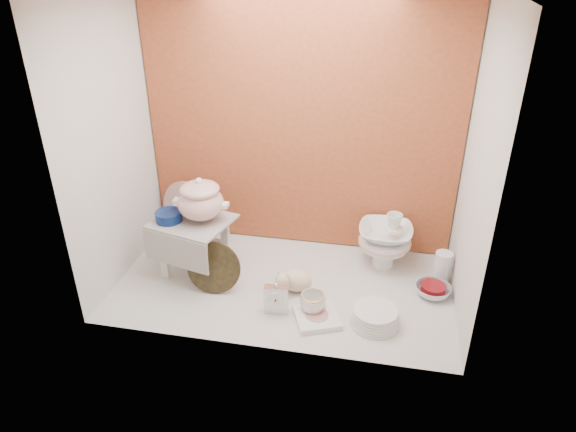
% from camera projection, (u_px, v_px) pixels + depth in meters
% --- Properties ---
extents(ground, '(1.80, 1.80, 0.00)m').
position_uv_depth(ground, '(284.00, 285.00, 2.87)').
color(ground, silver).
rests_on(ground, ground).
extents(niche_shell, '(1.86, 1.03, 1.53)m').
position_uv_depth(niche_shell, '(290.00, 109.00, 2.58)').
color(niche_shell, '#AD502B').
rests_on(niche_shell, ground).
extents(step_stool, '(0.46, 0.42, 0.34)m').
position_uv_depth(step_stool, '(195.00, 247.00, 2.90)').
color(step_stool, silver).
rests_on(step_stool, ground).
extents(soup_tureen, '(0.35, 0.35, 0.25)m').
position_uv_depth(soup_tureen, '(200.00, 199.00, 2.77)').
color(soup_tureen, white).
rests_on(soup_tureen, step_stool).
extents(cobalt_bowl, '(0.18, 0.18, 0.05)m').
position_uv_depth(cobalt_bowl, '(169.00, 216.00, 2.80)').
color(cobalt_bowl, '#0B1F54').
rests_on(cobalt_bowl, step_stool).
extents(floral_platter, '(0.38, 0.22, 0.38)m').
position_uv_depth(floral_platter, '(186.00, 211.00, 3.22)').
color(floral_platter, silver).
rests_on(floral_platter, ground).
extents(blue_white_vase, '(0.27, 0.27, 0.27)m').
position_uv_depth(blue_white_vase, '(187.00, 221.00, 3.23)').
color(blue_white_vase, white).
rests_on(blue_white_vase, ground).
extents(lacquer_tray, '(0.29, 0.11, 0.28)m').
position_uv_depth(lacquer_tray, '(214.00, 268.00, 2.76)').
color(lacquer_tray, black).
rests_on(lacquer_tray, ground).
extents(mantel_clock, '(0.12, 0.05, 0.18)m').
position_uv_depth(mantel_clock, '(276.00, 298.00, 2.62)').
color(mantel_clock, silver).
rests_on(mantel_clock, ground).
extents(plush_pig, '(0.26, 0.23, 0.13)m').
position_uv_depth(plush_pig, '(296.00, 280.00, 2.80)').
color(plush_pig, beige).
rests_on(plush_pig, ground).
extents(teacup_saucer, '(0.21, 0.21, 0.01)m').
position_uv_depth(teacup_saucer, '(312.00, 312.00, 2.65)').
color(teacup_saucer, white).
rests_on(teacup_saucer, ground).
extents(gold_rim_teacup, '(0.15, 0.15, 0.10)m').
position_uv_depth(gold_rim_teacup, '(313.00, 303.00, 2.63)').
color(gold_rim_teacup, white).
rests_on(gold_rim_teacup, teacup_saucer).
extents(lattice_dish, '(0.27, 0.27, 0.03)m').
position_uv_depth(lattice_dish, '(317.00, 317.00, 2.60)').
color(lattice_dish, white).
rests_on(lattice_dish, ground).
extents(dinner_plate_stack, '(0.25, 0.25, 0.09)m').
position_uv_depth(dinner_plate_stack, '(375.00, 317.00, 2.56)').
color(dinner_plate_stack, white).
rests_on(dinner_plate_stack, ground).
extents(crystal_bowl, '(0.19, 0.19, 0.06)m').
position_uv_depth(crystal_bowl, '(433.00, 291.00, 2.77)').
color(crystal_bowl, silver).
rests_on(crystal_bowl, ground).
extents(clear_glass_vase, '(0.10, 0.10, 0.18)m').
position_uv_depth(clear_glass_vase, '(442.00, 268.00, 2.85)').
color(clear_glass_vase, silver).
rests_on(clear_glass_vase, ground).
extents(porcelain_tower, '(0.32, 0.32, 0.34)m').
position_uv_depth(porcelain_tower, '(385.00, 240.00, 2.96)').
color(porcelain_tower, white).
rests_on(porcelain_tower, ground).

